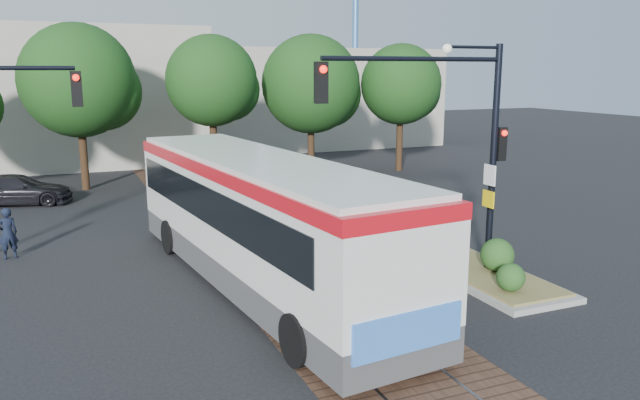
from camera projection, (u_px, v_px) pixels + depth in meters
The scene contains 10 objects.
ground at pixel (305, 290), 16.06m from camera, with size 120.00×120.00×0.00m, color black.
trackbed at pixel (259, 249), 19.67m from camera, with size 3.60×40.00×0.02m.
tree_row at pixel (204, 84), 30.33m from camera, with size 26.40×5.60×7.67m.
warehouses at pixel (137, 97), 40.99m from camera, with size 40.00×13.00×8.00m.
crane at pixel (356, 4), 51.35m from camera, with size 8.00×0.50×18.00m.
city_bus at pixel (259, 215), 16.07m from camera, with size 4.07×12.88×3.39m.
traffic_island at pixel (481, 265), 17.03m from camera, with size 2.20×5.20×1.13m.
signal_pole_main at pixel (456, 125), 15.96m from camera, with size 5.49×0.46×6.00m.
officer at pixel (8, 233), 18.54m from camera, with size 0.57×0.37×1.56m, color black.
parked_car at pixel (17, 190), 26.10m from camera, with size 1.75×4.31×1.25m, color black.
Camera 1 is at (-5.60, -14.19, 5.56)m, focal length 35.00 mm.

